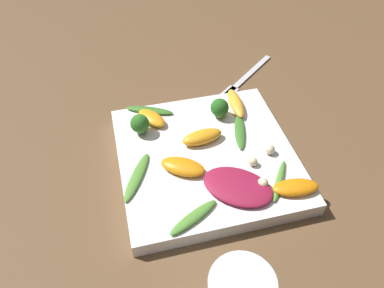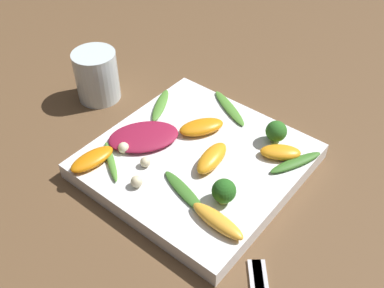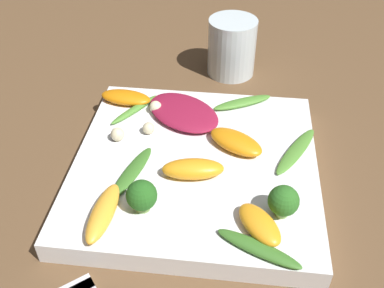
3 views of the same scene
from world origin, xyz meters
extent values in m
plane|color=brown|center=(0.00, 0.00, 0.00)|extent=(2.40, 2.40, 0.00)
cube|color=white|center=(0.00, 0.00, 0.01)|extent=(0.27, 0.27, 0.03)
cylinder|color=silver|center=(0.24, -0.03, 0.04)|extent=(0.07, 0.07, 0.09)
ellipsoid|color=maroon|center=(0.08, 0.02, 0.03)|extent=(0.12, 0.12, 0.01)
ellipsoid|color=orange|center=(-0.09, -0.07, 0.03)|extent=(0.06, 0.06, 0.02)
ellipsoid|color=orange|center=(-0.03, 0.00, 0.04)|extent=(0.04, 0.07, 0.02)
ellipsoid|color=orange|center=(0.03, -0.04, 0.03)|extent=(0.06, 0.08, 0.02)
ellipsoid|color=#FCAD33|center=(-0.10, 0.08, 0.03)|extent=(0.08, 0.03, 0.02)
ellipsoid|color=orange|center=(0.10, 0.10, 0.03)|extent=(0.04, 0.07, 0.01)
cylinder|color=#84AD5B|center=(-0.07, -0.09, 0.03)|extent=(0.01, 0.01, 0.01)
sphere|color=#2D6B23|center=(-0.07, -0.09, 0.05)|extent=(0.03, 0.03, 0.03)
cylinder|color=#7A9E51|center=(-0.08, 0.04, 0.03)|extent=(0.02, 0.02, 0.01)
sphere|color=#26601E|center=(-0.08, 0.04, 0.04)|extent=(0.03, 0.03, 0.03)
ellipsoid|color=#518E33|center=(0.08, 0.09, 0.03)|extent=(0.07, 0.05, 0.01)
ellipsoid|color=#518E33|center=(0.11, -0.05, 0.03)|extent=(0.05, 0.08, 0.01)
ellipsoid|color=#3D7528|center=(-0.12, -0.07, 0.03)|extent=(0.05, 0.08, 0.01)
ellipsoid|color=#518E33|center=(0.02, -0.11, 0.03)|extent=(0.09, 0.06, 0.01)
ellipsoid|color=#3D7528|center=(-0.03, 0.07, 0.03)|extent=(0.09, 0.04, 0.01)
sphere|color=beige|center=(0.02, 0.10, 0.03)|extent=(0.02, 0.02, 0.02)
sphere|color=beige|center=(0.04, 0.06, 0.03)|extent=(0.01, 0.01, 0.01)
sphere|color=beige|center=(0.08, 0.06, 0.03)|extent=(0.02, 0.02, 0.02)
camera|label=1|loc=(0.38, -0.12, 0.46)|focal=35.00mm
camera|label=2|loc=(-0.28, 0.36, 0.47)|focal=42.00mm
camera|label=3|loc=(-0.38, -0.04, 0.37)|focal=42.00mm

